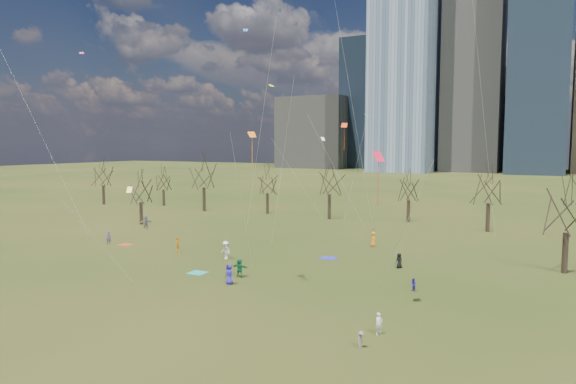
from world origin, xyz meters
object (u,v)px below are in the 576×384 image
at_px(person_0, 229,274).
at_px(person_1, 379,324).
at_px(blanket_teal, 198,273).
at_px(blanket_navy, 328,258).
at_px(person_4, 178,245).
at_px(blanket_crimson, 126,245).

height_order(person_0, person_1, person_0).
xyz_separation_m(blanket_teal, blanket_navy, (8.42, 11.45, 0.00)).
height_order(blanket_teal, person_0, person_0).
xyz_separation_m(person_1, person_4, (-27.15, 13.44, 0.18)).
height_order(blanket_crimson, person_0, person_0).
distance_m(blanket_teal, person_0, 5.27).
bearing_deg(person_1, person_4, 99.73).
bearing_deg(person_4, person_0, -163.74).
bearing_deg(blanket_teal, person_0, -21.41).
bearing_deg(blanket_crimson, blanket_teal, -23.49).
bearing_deg(blanket_crimson, blanket_navy, 10.43).
bearing_deg(person_1, blanket_crimson, 104.30).
distance_m(blanket_navy, blanket_crimson, 24.83).
bearing_deg(blanket_teal, person_4, 140.34).
distance_m(blanket_crimson, person_4, 8.73).
bearing_deg(blanket_teal, person_1, -20.35).
distance_m(person_1, person_4, 30.30).
bearing_deg(blanket_navy, person_0, -105.04).
xyz_separation_m(blanket_teal, person_1, (19.80, -7.34, 0.69)).
height_order(blanket_teal, person_1, person_1).
bearing_deg(blanket_teal, blanket_crimson, 156.51).
xyz_separation_m(blanket_teal, blanket_crimson, (-16.00, 6.95, 0.00)).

